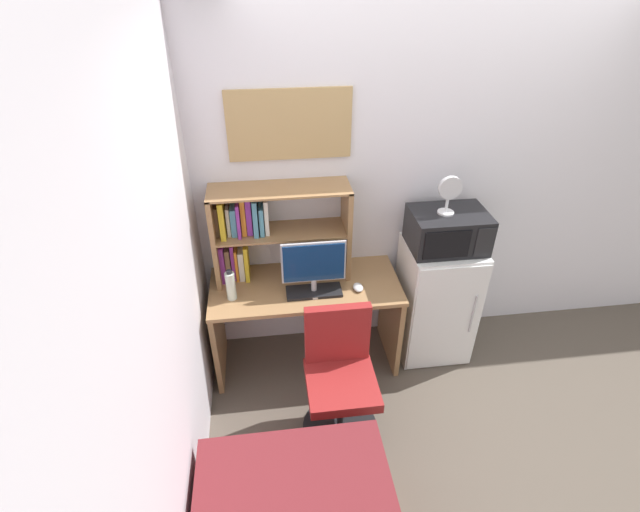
% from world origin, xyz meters
% --- Properties ---
extents(wall_back, '(6.40, 0.04, 2.60)m').
position_xyz_m(wall_back, '(0.40, 0.02, 1.30)').
color(wall_back, silver).
rests_on(wall_back, ground_plane).
extents(wall_left, '(0.04, 4.40, 2.60)m').
position_xyz_m(wall_left, '(-1.62, -1.60, 1.30)').
color(wall_left, silver).
rests_on(wall_left, ground_plane).
extents(desk, '(1.32, 0.59, 0.72)m').
position_xyz_m(desk, '(-0.89, -0.29, 0.51)').
color(desk, '#997047').
rests_on(desk, ground_plane).
extents(hutch_bookshelf, '(0.92, 0.29, 0.67)m').
position_xyz_m(hutch_bookshelf, '(-1.18, -0.13, 1.09)').
color(hutch_bookshelf, '#997047').
rests_on(hutch_bookshelf, desk).
extents(monitor, '(0.43, 0.17, 0.39)m').
position_xyz_m(monitor, '(-0.84, -0.38, 0.94)').
color(monitor, '#B7B7BC').
rests_on(monitor, desk).
extents(keyboard, '(0.38, 0.15, 0.02)m').
position_xyz_m(keyboard, '(-0.84, -0.39, 0.73)').
color(keyboard, black).
rests_on(keyboard, desk).
extents(computer_mouse, '(0.07, 0.10, 0.04)m').
position_xyz_m(computer_mouse, '(-0.54, -0.39, 0.74)').
color(computer_mouse, silver).
rests_on(computer_mouse, desk).
extents(water_bottle, '(0.06, 0.06, 0.23)m').
position_xyz_m(water_bottle, '(-1.39, -0.38, 0.83)').
color(water_bottle, silver).
rests_on(water_bottle, desk).
extents(mini_fridge, '(0.52, 0.49, 0.95)m').
position_xyz_m(mini_fridge, '(0.09, -0.28, 0.47)').
color(mini_fridge, white).
rests_on(mini_fridge, ground_plane).
extents(microwave, '(0.51, 0.37, 0.26)m').
position_xyz_m(microwave, '(0.09, -0.28, 1.08)').
color(microwave, black).
rests_on(microwave, mini_fridge).
extents(desk_fan, '(0.16, 0.11, 0.27)m').
position_xyz_m(desk_fan, '(0.06, -0.28, 1.36)').
color(desk_fan, silver).
rests_on(desk_fan, microwave).
extents(desk_chair, '(0.49, 0.49, 0.89)m').
position_xyz_m(desk_chair, '(-0.74, -0.91, 0.39)').
color(desk_chair, black).
rests_on(desk_chair, ground_plane).
extents(wall_corkboard, '(0.78, 0.02, 0.44)m').
position_xyz_m(wall_corkboard, '(-0.94, -0.01, 1.76)').
color(wall_corkboard, tan).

